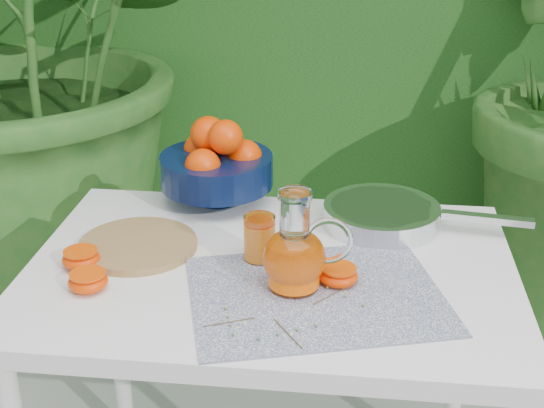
# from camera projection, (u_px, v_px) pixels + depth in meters

# --- Properties ---
(potted_plant_left) EXTENTS (2.38, 2.38, 1.98)m
(potted_plant_left) POSITION_uv_depth(u_px,v_px,m) (24.00, 29.00, 2.58)
(potted_plant_left) COLOR #255D20
(potted_plant_left) RESTS_ON ground
(white_table) EXTENTS (1.00, 0.70, 0.75)m
(white_table) POSITION_uv_depth(u_px,v_px,m) (271.00, 300.00, 1.59)
(white_table) COLOR white
(white_table) RESTS_ON ground
(placemat) EXTENTS (0.56, 0.49, 0.00)m
(placemat) POSITION_uv_depth(u_px,v_px,m) (316.00, 295.00, 1.44)
(placemat) COLOR #0E164E
(placemat) RESTS_ON white_table
(cutting_board) EXTENTS (0.32, 0.32, 0.02)m
(cutting_board) POSITION_uv_depth(u_px,v_px,m) (138.00, 245.00, 1.62)
(cutting_board) COLOR olive
(cutting_board) RESTS_ON white_table
(fruit_bowl) EXTENTS (0.34, 0.34, 0.21)m
(fruit_bowl) POSITION_uv_depth(u_px,v_px,m) (217.00, 163.00, 1.81)
(fruit_bowl) COLOR black
(fruit_bowl) RESTS_ON white_table
(juice_pitcher) EXTENTS (0.18, 0.13, 0.20)m
(juice_pitcher) POSITION_uv_depth(u_px,v_px,m) (295.00, 255.00, 1.44)
(juice_pitcher) COLOR white
(juice_pitcher) RESTS_ON white_table
(juice_tumbler) EXTENTS (0.08, 0.08, 0.10)m
(juice_tumbler) POSITION_uv_depth(u_px,v_px,m) (260.00, 239.00, 1.55)
(juice_tumbler) COLOR white
(juice_tumbler) RESTS_ON white_table
(saute_pan) EXTENTS (0.48, 0.30, 0.05)m
(saute_pan) POSITION_uv_depth(u_px,v_px,m) (383.00, 214.00, 1.72)
(saute_pan) COLOR silver
(saute_pan) RESTS_ON white_table
(orange_halves) EXTENTS (0.62, 0.18, 0.04)m
(orange_halves) POSITION_uv_depth(u_px,v_px,m) (168.00, 271.00, 1.49)
(orange_halves) COLOR #FF3302
(orange_halves) RESTS_ON white_table
(thyme_sprigs) EXTENTS (0.28, 0.24, 0.01)m
(thyme_sprigs) POSITION_uv_depth(u_px,v_px,m) (288.00, 314.00, 1.37)
(thyme_sprigs) COLOR brown
(thyme_sprigs) RESTS_ON white_table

